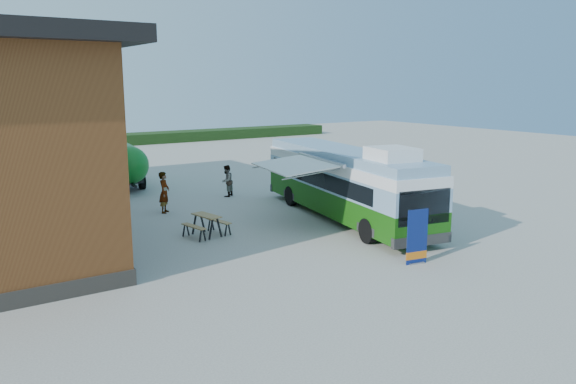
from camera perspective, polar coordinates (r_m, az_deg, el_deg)
ground at (r=20.34m, az=2.41°, el=-5.87°), size 100.00×100.00×0.00m
hedge at (r=57.39m, az=-13.68°, el=5.36°), size 40.00×3.00×1.00m
bus at (r=24.63m, az=5.81°, el=1.12°), size 4.44×11.75×3.53m
awning at (r=23.15m, az=1.10°, el=2.77°), size 3.14×4.36×0.51m
banner at (r=19.04m, az=12.97°, el=-4.95°), size 0.80×0.28×1.86m
picnic_table at (r=22.16m, az=-8.28°, el=-2.85°), size 1.70×1.57×0.85m
person_a at (r=26.38m, az=-12.45°, el=-0.03°), size 0.79×0.83×1.91m
person_b at (r=29.62m, az=-6.24°, el=1.12°), size 1.02×0.99×1.66m
slurry_tanker at (r=33.64m, az=-16.52°, el=3.04°), size 2.62×6.91×2.56m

